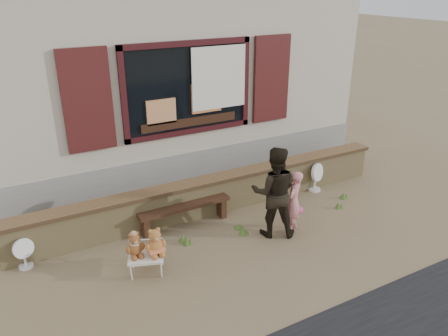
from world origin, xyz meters
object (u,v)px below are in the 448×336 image
teddy_bear_left (135,244)px  child (293,202)px  adult (274,192)px  bench (184,209)px  folding_chair (146,256)px  teddy_bear_right (155,241)px

teddy_bear_left → child: (2.65, -0.10, 0.04)m
teddy_bear_left → adult: adult is taller
teddy_bear_left → bench: bearing=59.3°
folding_chair → adult: size_ratio=0.40×
bench → teddy_bear_right: teddy_bear_right is taller
folding_chair → teddy_bear_left: size_ratio=1.62×
folding_chair → teddy_bear_left: 0.26m
teddy_bear_left → child: bearing=18.3°
bench → folding_chair: size_ratio=2.65×
folding_chair → teddy_bear_left: (-0.13, 0.05, 0.22)m
child → adult: (-0.34, 0.07, 0.23)m
bench → teddy_bear_left: teddy_bear_left is taller
bench → teddy_bear_right: size_ratio=3.86×
bench → teddy_bear_left: size_ratio=4.30×
folding_chair → teddy_bear_right: teddy_bear_right is taller
bench → adult: adult is taller
child → adult: bearing=-46.7°
child → adult: adult is taller
bench → teddy_bear_right: bearing=-131.6°
teddy_bear_left → teddy_bear_right: teddy_bear_right is taller
bench → child: child is taller
folding_chair → child: (2.51, -0.05, 0.26)m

